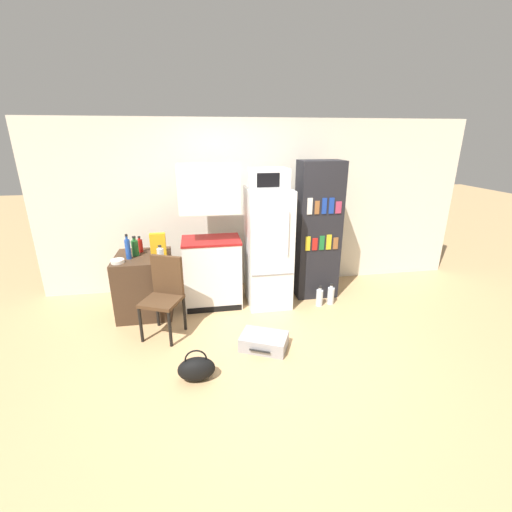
{
  "coord_description": "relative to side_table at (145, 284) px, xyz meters",
  "views": [
    {
      "loc": [
        -0.71,
        -3.05,
        2.23
      ],
      "look_at": [
        -0.05,
        0.85,
        0.84
      ],
      "focal_mm": 24.0,
      "sensor_mm": 36.0,
      "label": 1
    }
  ],
  "objects": [
    {
      "name": "ground_plane",
      "position": [
        1.46,
        -1.25,
        -0.4
      ],
      "size": [
        24.0,
        24.0,
        0.0
      ],
      "primitive_type": "plane",
      "color": "tan"
    },
    {
      "name": "wall_back",
      "position": [
        1.66,
        0.75,
        0.84
      ],
      "size": [
        6.4,
        0.1,
        2.48
      ],
      "color": "silver",
      "rests_on": "ground_plane"
    },
    {
      "name": "side_table",
      "position": [
        0.0,
        0.0,
        0.0
      ],
      "size": [
        0.68,
        0.71,
        0.79
      ],
      "color": "#422D1E",
      "rests_on": "ground_plane"
    },
    {
      "name": "kitchen_hutch",
      "position": [
        0.89,
        0.09,
        0.47
      ],
      "size": [
        0.77,
        0.54,
        1.91
      ],
      "color": "white",
      "rests_on": "ground_plane"
    },
    {
      "name": "refrigerator",
      "position": [
        1.65,
        0.03,
        0.41
      ],
      "size": [
        0.57,
        0.68,
        1.6
      ],
      "color": "white",
      "rests_on": "ground_plane"
    },
    {
      "name": "microwave",
      "position": [
        1.65,
        0.03,
        1.33
      ],
      "size": [
        0.49,
        0.36,
        0.25
      ],
      "color": "silver",
      "rests_on": "refrigerator"
    },
    {
      "name": "bookshelf",
      "position": [
        2.39,
        0.16,
        0.57
      ],
      "size": [
        0.59,
        0.4,
        1.93
      ],
      "color": "black",
      "rests_on": "ground_plane"
    },
    {
      "name": "bottle_olive_oil",
      "position": [
        0.22,
        0.11,
        0.5
      ],
      "size": [
        0.07,
        0.07,
        0.26
      ],
      "color": "#566619",
      "rests_on": "side_table"
    },
    {
      "name": "bottle_blue_soda",
      "position": [
        -0.14,
        -0.08,
        0.53
      ],
      "size": [
        0.06,
        0.06,
        0.32
      ],
      "color": "#1E47A3",
      "rests_on": "side_table"
    },
    {
      "name": "bottle_green_tall",
      "position": [
        -0.07,
        0.03,
        0.5
      ],
      "size": [
        0.09,
        0.09,
        0.26
      ],
      "color": "#1E6028",
      "rests_on": "side_table"
    },
    {
      "name": "bottle_clear_short",
      "position": [
        0.26,
        -0.21,
        0.48
      ],
      "size": [
        0.08,
        0.08,
        0.19
      ],
      "color": "silver",
      "rests_on": "side_table"
    },
    {
      "name": "bottle_ketchup_red",
      "position": [
        -0.03,
        0.17,
        0.48
      ],
      "size": [
        0.07,
        0.07,
        0.21
      ],
      "color": "#AD1914",
      "rests_on": "side_table"
    },
    {
      "name": "bowl",
      "position": [
        -0.25,
        -0.22,
        0.42
      ],
      "size": [
        0.16,
        0.16,
        0.04
      ],
      "color": "silver",
      "rests_on": "side_table"
    },
    {
      "name": "cereal_box",
      "position": [
        0.22,
        -0.04,
        0.55
      ],
      "size": [
        0.19,
        0.07,
        0.3
      ],
      "color": "gold",
      "rests_on": "side_table"
    },
    {
      "name": "chair",
      "position": [
        0.31,
        -0.56,
        0.15
      ],
      "size": [
        0.53,
        0.53,
        0.94
      ],
      "rotation": [
        0.0,
        0.0,
        -0.42
      ],
      "color": "black",
      "rests_on": "ground_plane"
    },
    {
      "name": "suitcase_large_flat",
      "position": [
        1.39,
        -1.09,
        -0.32
      ],
      "size": [
        0.6,
        0.51,
        0.16
      ],
      "rotation": [
        0.0,
        0.0,
        -0.44
      ],
      "color": "#99999E",
      "rests_on": "ground_plane"
    },
    {
      "name": "handbag",
      "position": [
        0.65,
        -1.5,
        -0.27
      ],
      "size": [
        0.36,
        0.2,
        0.33
      ],
      "color": "black",
      "rests_on": "ground_plane"
    },
    {
      "name": "water_bottle_front",
      "position": [
        2.33,
        -0.23,
        -0.27
      ],
      "size": [
        0.09,
        0.09,
        0.3
      ],
      "color": "silver",
      "rests_on": "ground_plane"
    },
    {
      "name": "water_bottle_middle",
      "position": [
        2.51,
        -0.2,
        -0.27
      ],
      "size": [
        0.09,
        0.09,
        0.31
      ],
      "color": "silver",
      "rests_on": "ground_plane"
    }
  ]
}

